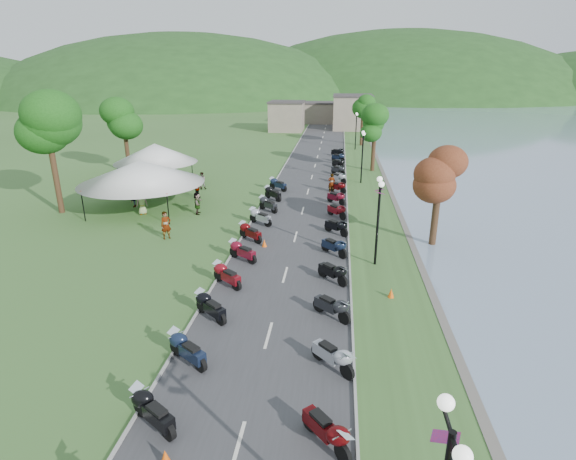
{
  "coord_description": "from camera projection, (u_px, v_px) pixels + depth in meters",
  "views": [
    {
      "loc": [
        2.65,
        -6.2,
        10.6
      ],
      "look_at": [
        -0.25,
        19.71,
        1.3
      ],
      "focal_mm": 28.0,
      "sensor_mm": 36.0,
      "label": 1
    }
  ],
  "objects": [
    {
      "name": "pedestrian_b",
      "position": [
        202.0,
        189.0,
        42.42
      ],
      "size": [
        0.88,
        0.63,
        1.63
      ],
      "primitive_type": "imported",
      "rotation": [
        0.0,
        0.0,
        3.41
      ],
      "color": "slate",
      "rests_on": "ground"
    },
    {
      "name": "traffic_cone_near",
      "position": [
        165.0,
        458.0,
        12.68
      ],
      "size": [
        0.35,
        0.35,
        0.55
      ],
      "primitive_type": "cone",
      "color": "#F2590C",
      "rests_on": "ground"
    },
    {
      "name": "pedestrian_c",
      "position": [
        134.0,
        207.0,
        36.88
      ],
      "size": [
        0.66,
        1.13,
        1.64
      ],
      "primitive_type": "imported",
      "rotation": [
        0.0,
        0.0,
        4.93
      ],
      "color": "slate",
      "rests_on": "ground"
    },
    {
      "name": "moto_row_right",
      "position": [
        336.0,
        204.0,
        35.82
      ],
      "size": [
        2.6,
        50.57,
        1.1
      ],
      "primitive_type": null,
      "color": "#331411",
      "rests_on": "ground"
    },
    {
      "name": "tree_park_left",
      "position": [
        50.0,
        142.0,
        33.6
      ],
      "size": [
        3.96,
        3.96,
        11.0
      ],
      "primitive_type": null,
      "color": "#216519",
      "rests_on": "ground"
    },
    {
      "name": "hills_backdrop",
      "position": [
        334.0,
        96.0,
        196.85
      ],
      "size": [
        360.0,
        120.0,
        76.0
      ],
      "primitive_type": null,
      "color": "#285621",
      "rests_on": "ground"
    },
    {
      "name": "tree_lakeside",
      "position": [
        438.0,
        194.0,
        27.9
      ],
      "size": [
        2.4,
        2.4,
        6.67
      ],
      "primitive_type": null,
      "color": "#216519",
      "rests_on": "ground"
    },
    {
      "name": "vendor_tent_main",
      "position": [
        142.0,
        186.0,
        35.44
      ],
      "size": [
        6.48,
        6.48,
        4.0
      ],
      "primitive_type": null,
      "color": "silver",
      "rests_on": "ground"
    },
    {
      "name": "vendor_tent_side",
      "position": [
        156.0,
        164.0,
        43.46
      ],
      "size": [
        5.29,
        5.29,
        4.0
      ],
      "primitive_type": null,
      "color": "silver",
      "rests_on": "ground"
    },
    {
      "name": "far_building",
      "position": [
        316.0,
        114.0,
        88.58
      ],
      "size": [
        18.0,
        16.0,
        5.0
      ],
      "primitive_type": "cube",
      "color": "gray",
      "rests_on": "ground"
    },
    {
      "name": "road",
      "position": [
        312.0,
        177.0,
        47.08
      ],
      "size": [
        7.0,
        120.0,
        0.02
      ],
      "primitive_type": "cube",
      "color": "#3E3E41",
      "rests_on": "ground"
    },
    {
      "name": "pedestrian_a",
      "position": [
        167.0,
        239.0,
        29.95
      ],
      "size": [
        0.85,
        0.82,
        1.89
      ],
      "primitive_type": "imported",
      "rotation": [
        0.0,
        0.0,
        0.68
      ],
      "color": "slate",
      "rests_on": "ground"
    },
    {
      "name": "moto_row_left",
      "position": [
        228.0,
        276.0,
        23.21
      ],
      "size": [
        2.6,
        41.97,
        1.1
      ],
      "primitive_type": null,
      "color": "#331411",
      "rests_on": "ground"
    }
  ]
}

